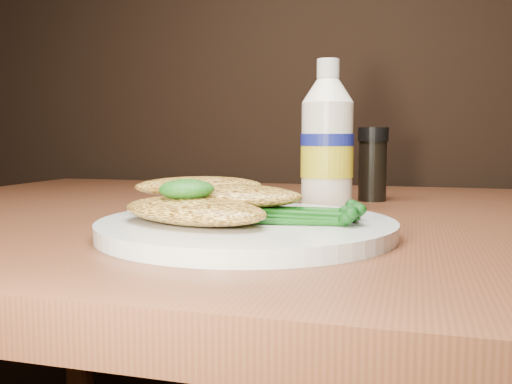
# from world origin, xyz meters

# --- Properties ---
(plate) EXTENTS (0.28, 0.28, 0.01)m
(plate) POSITION_xyz_m (-0.02, 0.88, 0.76)
(plate) COLOR silver
(plate) RESTS_ON dining_table
(chicken_front) EXTENTS (0.17, 0.12, 0.02)m
(chicken_front) POSITION_xyz_m (-0.06, 0.85, 0.78)
(chicken_front) COLOR gold
(chicken_front) RESTS_ON plate
(chicken_mid) EXTENTS (0.15, 0.09, 0.02)m
(chicken_mid) POSITION_xyz_m (-0.04, 0.91, 0.78)
(chicken_mid) COLOR gold
(chicken_mid) RESTS_ON plate
(chicken_back) EXTENTS (0.15, 0.12, 0.02)m
(chicken_back) POSITION_xyz_m (-0.08, 0.92, 0.79)
(chicken_back) COLOR gold
(chicken_back) RESTS_ON plate
(pesto_front) EXTENTS (0.06, 0.06, 0.02)m
(pesto_front) POSITION_xyz_m (-0.06, 0.85, 0.80)
(pesto_front) COLOR #073509
(pesto_front) RESTS_ON chicken_front
(broccolini_bundle) EXTENTS (0.16, 0.14, 0.02)m
(broccolini_bundle) POSITION_xyz_m (0.03, 0.89, 0.77)
(broccolini_bundle) COLOR #104A10
(broccolini_bundle) RESTS_ON plate
(mayo_bottle) EXTENTS (0.07, 0.07, 0.19)m
(mayo_bottle) POSITION_xyz_m (0.03, 1.09, 0.84)
(mayo_bottle) COLOR white
(mayo_bottle) RESTS_ON dining_table
(pepper_grinder) EXTENTS (0.05, 0.05, 0.11)m
(pepper_grinder) POSITION_xyz_m (0.08, 1.20, 0.80)
(pepper_grinder) COLOR black
(pepper_grinder) RESTS_ON dining_table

